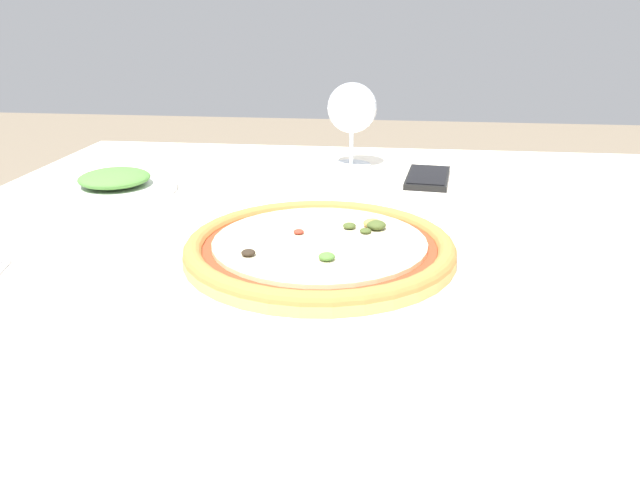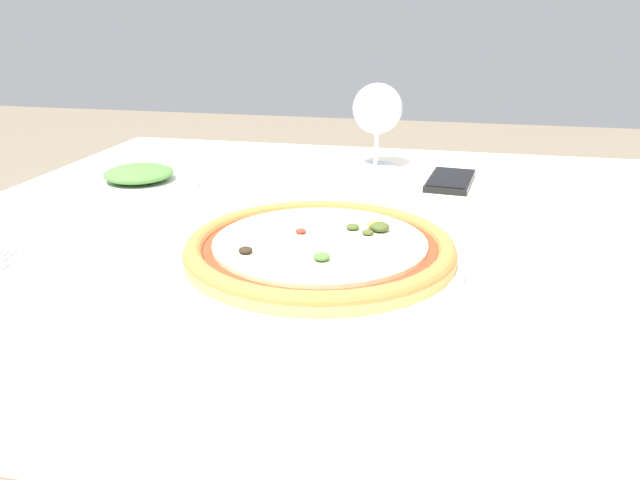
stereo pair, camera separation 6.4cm
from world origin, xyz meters
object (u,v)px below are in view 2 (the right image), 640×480
at_px(wine_glass_far_left, 377,110).
at_px(cell_phone, 450,180).
at_px(pizza_plate, 320,250).
at_px(dining_table, 397,285).
at_px(side_plate, 139,179).

relative_size(wine_glass_far_left, cell_phone, 1.02).
distance_m(pizza_plate, wine_glass_far_left, 0.49).
bearing_deg(cell_phone, dining_table, -103.28).
distance_m(dining_table, side_plate, 0.47).
bearing_deg(side_plate, wine_glass_far_left, 30.86).
bearing_deg(dining_table, side_plate, 163.80).
xyz_separation_m(pizza_plate, side_plate, (-0.36, 0.26, -0.00)).
height_order(pizza_plate, wine_glass_far_left, wine_glass_far_left).
relative_size(wine_glass_far_left, side_plate, 0.79).
xyz_separation_m(dining_table, pizza_plate, (-0.08, -0.13, 0.10)).
height_order(wine_glass_far_left, side_plate, wine_glass_far_left).
height_order(wine_glass_far_left, cell_phone, wine_glass_far_left).
distance_m(dining_table, pizza_plate, 0.18).
xyz_separation_m(cell_phone, side_plate, (-0.50, -0.13, 0.01)).
xyz_separation_m(pizza_plate, wine_glass_far_left, (0.00, 0.48, 0.09)).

